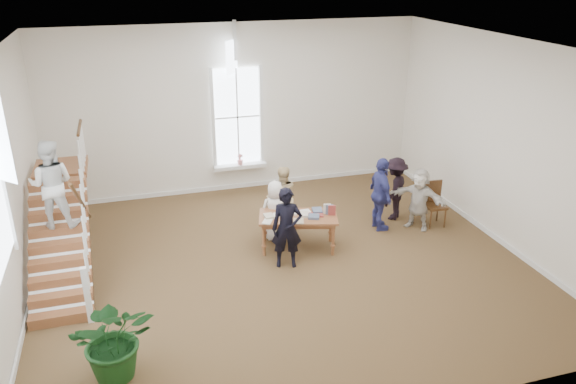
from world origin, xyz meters
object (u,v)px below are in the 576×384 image
object	(u,v)px
police_officer	(287,228)
woman_cluster_b	(395,189)
person_yellow	(282,198)
woman_cluster_a	(381,194)
woman_cluster_c	(419,199)
floor_plant	(115,339)
library_table	(298,219)
elderly_woman	(275,211)
side_chair	(434,200)

from	to	relation	value
police_officer	woman_cluster_b	bearing A→B (deg)	39.20
person_yellow	woman_cluster_a	xyz separation A→B (m)	(2.19, -0.73, 0.11)
person_yellow	police_officer	bearing A→B (deg)	73.08
woman_cluster_c	floor_plant	distance (m)	7.69
library_table	woman_cluster_c	bearing A→B (deg)	19.05
elderly_woman	side_chair	xyz separation A→B (m)	(3.85, -0.33, -0.10)
woman_cluster_b	side_chair	distance (m)	0.96
woman_cluster_b	floor_plant	world-z (taller)	woman_cluster_b
police_officer	person_yellow	xyz separation A→B (m)	(0.40, 1.75, -0.09)
person_yellow	floor_plant	bearing A→B (deg)	43.68
library_table	woman_cluster_a	size ratio (longest dim) A/B	1.05
library_table	side_chair	bearing A→B (deg)	20.21
police_officer	elderly_woman	world-z (taller)	police_officer
police_officer	elderly_woman	size ratio (longest dim) A/B	1.24
woman_cluster_b	woman_cluster_a	bearing A→B (deg)	-8.29
police_officer	floor_plant	size ratio (longest dim) A/B	1.27
person_yellow	woman_cluster_c	distance (m)	3.22
woman_cluster_a	side_chair	size ratio (longest dim) A/B	1.65
elderly_woman	woman_cluster_c	bearing A→B (deg)	178.55
person_yellow	side_chair	distance (m)	3.65
library_table	police_officer	xyz separation A→B (m)	(-0.44, -0.65, 0.15)
person_yellow	woman_cluster_b	world-z (taller)	woman_cluster_b
police_officer	elderly_woman	distance (m)	1.26
woman_cluster_b	woman_cluster_c	bearing A→B (deg)	69.61
police_officer	person_yellow	world-z (taller)	police_officer
woman_cluster_b	floor_plant	distance (m)	7.73
police_officer	woman_cluster_c	size ratio (longest dim) A/B	1.16
library_table	woman_cluster_c	distance (m)	3.05
woman_cluster_c	elderly_woman	bearing A→B (deg)	-137.33
library_table	police_officer	size ratio (longest dim) A/B	1.07
police_officer	woman_cluster_b	world-z (taller)	police_officer
floor_plant	side_chair	world-z (taller)	floor_plant
person_yellow	floor_plant	size ratio (longest dim) A/B	1.14
police_officer	woman_cluster_a	size ratio (longest dim) A/B	0.98
library_table	woman_cluster_b	world-z (taller)	woman_cluster_b
woman_cluster_a	police_officer	bearing A→B (deg)	113.97
person_yellow	woman_cluster_b	xyz separation A→B (m)	(2.79, -0.28, 0.01)
woman_cluster_c	floor_plant	world-z (taller)	woman_cluster_c
police_officer	floor_plant	world-z (taller)	police_officer
police_officer	elderly_woman	bearing A→B (deg)	99.83
police_officer	floor_plant	distance (m)	4.26
elderly_woman	side_chair	distance (m)	3.87
police_officer	woman_cluster_c	world-z (taller)	police_officer
woman_cluster_c	floor_plant	xyz separation A→B (m)	(-6.94, -3.31, -0.07)
woman_cluster_a	elderly_woman	bearing A→B (deg)	87.18
library_table	woman_cluster_b	bearing A→B (deg)	32.49
police_officer	woman_cluster_c	bearing A→B (deg)	27.68
woman_cluster_b	floor_plant	bearing A→B (deg)	-14.36
woman_cluster_b	side_chair	bearing A→B (deg)	99.07
side_chair	library_table	bearing A→B (deg)	-172.86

